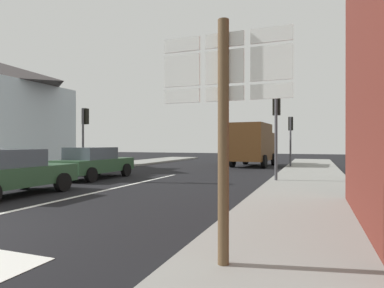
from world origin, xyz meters
name	(u,v)px	position (x,y,z in m)	size (l,w,h in m)	color
ground_plane	(157,179)	(0.00, 10.00, 0.00)	(80.00, 80.00, 0.00)	black
sidewalk_right	(308,191)	(6.68, 8.00, 0.07)	(3.17, 44.00, 0.14)	gray
sidewalk_left	(13,176)	(-6.68, 8.00, 0.07)	(3.17, 44.00, 0.14)	gray
lane_centre_stripe	(105,190)	(0.00, 6.00, 0.01)	(0.16, 12.00, 0.01)	silver
sedan_near	(7,172)	(-2.08, 3.87, 0.76)	(1.97, 4.20, 1.47)	#2D5133
sedan_far	(94,162)	(-2.85, 9.07, 0.76)	(1.99, 4.21, 1.47)	#2D5133
delivery_truck	(253,143)	(2.77, 19.81, 1.65)	(2.79, 5.14, 3.05)	#4C2D14
route_sign_post	(224,115)	(5.81, 0.41, 2.00)	(1.66, 0.14, 3.20)	brown
traffic_light_near_left	(85,125)	(-5.40, 11.58, 2.70)	(0.30, 0.49, 3.65)	#47474C
traffic_light_far_right	(291,130)	(5.40, 19.01, 2.54)	(0.30, 0.49, 3.43)	#47474C
traffic_light_near_right	(276,117)	(5.40, 10.29, 2.76)	(0.30, 0.49, 3.73)	#47474C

